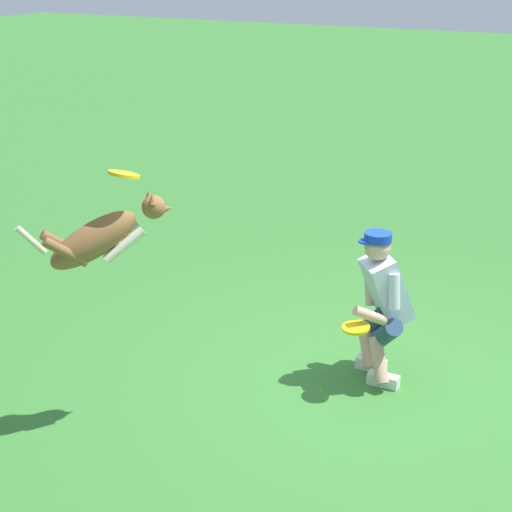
{
  "coord_description": "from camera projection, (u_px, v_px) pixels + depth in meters",
  "views": [
    {
      "loc": [
        -1.98,
        5.72,
        3.41
      ],
      "look_at": [
        0.7,
        0.63,
        1.22
      ],
      "focal_mm": 57.54,
      "sensor_mm": 36.0,
      "label": 1
    }
  ],
  "objects": [
    {
      "name": "person",
      "position": [
        382.0,
        302.0,
        6.66
      ],
      "size": [
        0.57,
        0.71,
        1.29
      ],
      "rotation": [
        0.0,
        0.0,
        0.71
      ],
      "color": "silver",
      "rests_on": "ground_plane"
    },
    {
      "name": "ground_plane",
      "position": [
        366.0,
        384.0,
        6.8
      ],
      "size": [
        60.0,
        60.0,
        0.0
      ],
      "primitive_type": "plane",
      "color": "#377B32"
    },
    {
      "name": "frisbee_flying",
      "position": [
        124.0,
        174.0,
        5.61
      ],
      "size": [
        0.23,
        0.22,
        0.09
      ],
      "primitive_type": "cylinder",
      "rotation": [
        0.1,
        0.22,
        4.74
      ],
      "color": "yellow"
    },
    {
      "name": "dog",
      "position": [
        101.0,
        237.0,
        5.73
      ],
      "size": [
        0.79,
        0.85,
        0.57
      ],
      "rotation": [
        0.0,
        0.0,
        3.97
      ],
      "color": "brown"
    },
    {
      "name": "frisbee_held",
      "position": [
        356.0,
        327.0,
        6.41
      ],
      "size": [
        0.31,
        0.31,
        0.05
      ],
      "primitive_type": "cylinder",
      "rotation": [
        0.02,
        -0.09,
        3.97
      ],
      "color": "yellow",
      "rests_on": "person"
    }
  ]
}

